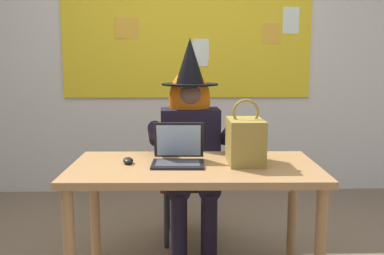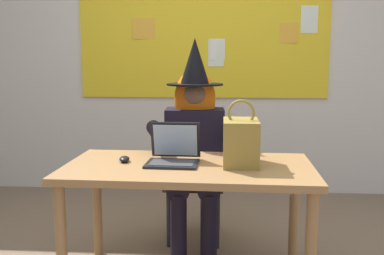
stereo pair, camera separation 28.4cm
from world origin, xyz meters
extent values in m
cube|color=silver|center=(0.00, 1.89, 1.31)|extent=(6.61, 0.10, 2.62)
cube|color=yellow|center=(0.00, 1.83, 1.55)|extent=(2.40, 0.02, 1.20)
cube|color=white|center=(0.14, 1.82, 1.41)|extent=(0.14, 0.01, 0.20)
cube|color=white|center=(1.00, 1.82, 1.69)|extent=(0.16, 0.01, 0.25)
cube|color=white|center=(0.12, 1.82, 1.38)|extent=(0.15, 0.01, 0.26)
cube|color=gold|center=(0.81, 1.82, 1.57)|extent=(0.17, 0.01, 0.19)
cube|color=gold|center=(-0.57, 1.82, 1.61)|extent=(0.23, 0.01, 0.20)
cube|color=#A37547|center=(0.00, -0.02, 0.70)|extent=(1.44, 0.78, 0.04)
cylinder|color=#A37547|center=(-0.66, -0.32, 0.34)|extent=(0.06, 0.06, 0.68)
cylinder|color=#A37547|center=(0.65, -0.35, 0.34)|extent=(0.06, 0.06, 0.68)
cylinder|color=#A37547|center=(-0.64, 0.31, 0.34)|extent=(0.06, 0.06, 0.68)
cylinder|color=#A37547|center=(0.66, 0.28, 0.34)|extent=(0.06, 0.06, 0.68)
cube|color=#4C1E19|center=(-0.01, 0.64, 0.43)|extent=(0.42, 0.42, 0.04)
cube|color=#4C1E19|center=(-0.01, 0.83, 0.67)|extent=(0.38, 0.04, 0.45)
cylinder|color=#262628|center=(0.16, 0.47, 0.20)|extent=(0.04, 0.04, 0.41)
cylinder|color=#262628|center=(-0.18, 0.47, 0.20)|extent=(0.04, 0.04, 0.41)
cylinder|color=#262628|center=(0.16, 0.81, 0.20)|extent=(0.04, 0.04, 0.41)
cylinder|color=#262628|center=(-0.18, 0.81, 0.20)|extent=(0.04, 0.04, 0.41)
cylinder|color=black|center=(0.11, 0.28, 0.22)|extent=(0.11, 0.11, 0.45)
cylinder|color=black|center=(-0.09, 0.27, 0.22)|extent=(0.11, 0.11, 0.45)
cylinder|color=black|center=(0.10, 0.45, 0.48)|extent=(0.17, 0.43, 0.15)
cylinder|color=black|center=(-0.10, 0.44, 0.48)|extent=(0.17, 0.43, 0.15)
cube|color=black|center=(-0.01, 0.66, 0.71)|extent=(0.43, 0.28, 0.52)
cylinder|color=black|center=(0.25, 0.44, 0.82)|extent=(0.11, 0.47, 0.24)
cylinder|color=black|center=(-0.25, 0.42, 0.82)|extent=(0.11, 0.47, 0.24)
sphere|color=brown|center=(-0.01, 0.66, 1.07)|extent=(0.20, 0.20, 0.20)
ellipsoid|color=orange|center=(-0.01, 0.69, 1.03)|extent=(0.31, 0.23, 0.44)
cylinder|color=black|center=(-0.01, 0.66, 1.14)|extent=(0.40, 0.40, 0.01)
cone|color=black|center=(-0.01, 0.66, 1.31)|extent=(0.21, 0.21, 0.33)
cube|color=black|center=(-0.09, -0.03, 0.72)|extent=(0.31, 0.24, 0.01)
cube|color=#333338|center=(-0.09, -0.03, 0.73)|extent=(0.26, 0.17, 0.00)
cube|color=black|center=(-0.09, 0.11, 0.84)|extent=(0.30, 0.08, 0.22)
cube|color=#99B7E0|center=(-0.09, 0.10, 0.84)|extent=(0.26, 0.06, 0.19)
ellipsoid|color=black|center=(-0.39, 0.03, 0.73)|extent=(0.08, 0.11, 0.03)
cube|color=olive|center=(0.30, 0.02, 0.85)|extent=(0.20, 0.30, 0.26)
torus|color=olive|center=(0.30, 0.02, 1.02)|extent=(0.16, 0.02, 0.16)
camera|label=1|loc=(-0.09, -2.50, 1.32)|focal=41.31mm
camera|label=2|loc=(0.19, -2.50, 1.32)|focal=41.31mm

